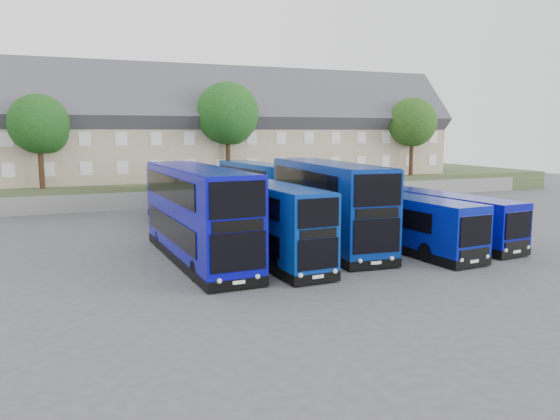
{
  "coord_description": "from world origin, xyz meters",
  "views": [
    {
      "loc": [
        -12.49,
        -23.58,
        6.68
      ],
      "look_at": [
        -0.99,
        5.06,
        2.2
      ],
      "focal_mm": 35.0,
      "sensor_mm": 36.0,
      "label": 1
    }
  ],
  "objects_px": {
    "dd_front_left": "(198,216)",
    "tree_west": "(41,126)",
    "dd_front_mid": "(272,224)",
    "tree_far": "(420,122)",
    "tree_mid": "(229,116)",
    "coach_east_a": "(401,222)",
    "tree_east": "(413,124)"
  },
  "relations": [
    {
      "from": "dd_front_left",
      "to": "tree_west",
      "type": "relative_size",
      "value": 1.6
    },
    {
      "from": "dd_front_mid",
      "to": "tree_far",
      "type": "xyz_separation_m",
      "value": [
        30.76,
        29.94,
        5.78
      ]
    },
    {
      "from": "tree_west",
      "to": "tree_mid",
      "type": "xyz_separation_m",
      "value": [
        16.0,
        0.5,
        1.02
      ]
    },
    {
      "from": "coach_east_a",
      "to": "tree_mid",
      "type": "xyz_separation_m",
      "value": [
        -3.32,
        23.14,
        6.57
      ]
    },
    {
      "from": "dd_front_left",
      "to": "coach_east_a",
      "type": "height_order",
      "value": "dd_front_left"
    },
    {
      "from": "tree_west",
      "to": "tree_far",
      "type": "relative_size",
      "value": 0.88
    },
    {
      "from": "tree_far",
      "to": "coach_east_a",
      "type": "bearing_deg",
      "value": -127.43
    },
    {
      "from": "tree_mid",
      "to": "tree_east",
      "type": "bearing_deg",
      "value": -1.43
    },
    {
      "from": "tree_far",
      "to": "dd_front_mid",
      "type": "bearing_deg",
      "value": -135.77
    },
    {
      "from": "coach_east_a",
      "to": "tree_east",
      "type": "distance_m",
      "value": 28.73
    },
    {
      "from": "dd_front_left",
      "to": "tree_mid",
      "type": "distance_m",
      "value": 24.13
    },
    {
      "from": "tree_mid",
      "to": "tree_east",
      "type": "xyz_separation_m",
      "value": [
        20.0,
        -0.5,
        -0.68
      ]
    },
    {
      "from": "coach_east_a",
      "to": "dd_front_left",
      "type": "bearing_deg",
      "value": 169.26
    },
    {
      "from": "dd_front_mid",
      "to": "tree_mid",
      "type": "xyz_separation_m",
      "value": [
        4.76,
        23.44,
        6.12
      ]
    },
    {
      "from": "dd_front_left",
      "to": "tree_west",
      "type": "height_order",
      "value": "tree_west"
    },
    {
      "from": "tree_east",
      "to": "tree_far",
      "type": "height_order",
      "value": "tree_far"
    },
    {
      "from": "dd_front_left",
      "to": "tree_east",
      "type": "bearing_deg",
      "value": 34.74
    },
    {
      "from": "tree_far",
      "to": "dd_front_left",
      "type": "bearing_deg",
      "value": -140.28
    },
    {
      "from": "tree_east",
      "to": "tree_far",
      "type": "relative_size",
      "value": 0.94
    },
    {
      "from": "dd_front_mid",
      "to": "tree_far",
      "type": "height_order",
      "value": "tree_far"
    },
    {
      "from": "tree_west",
      "to": "tree_mid",
      "type": "bearing_deg",
      "value": 1.79
    },
    {
      "from": "coach_east_a",
      "to": "tree_far",
      "type": "height_order",
      "value": "tree_far"
    },
    {
      "from": "dd_front_mid",
      "to": "tree_east",
      "type": "xyz_separation_m",
      "value": [
        24.76,
        22.94,
        5.44
      ]
    },
    {
      "from": "dd_front_left",
      "to": "dd_front_mid",
      "type": "height_order",
      "value": "dd_front_left"
    },
    {
      "from": "dd_front_left",
      "to": "coach_east_a",
      "type": "bearing_deg",
      "value": -8.35
    },
    {
      "from": "tree_west",
      "to": "dd_front_mid",
      "type": "bearing_deg",
      "value": -63.9
    },
    {
      "from": "tree_west",
      "to": "tree_far",
      "type": "height_order",
      "value": "tree_far"
    },
    {
      "from": "dd_front_left",
      "to": "tree_west",
      "type": "bearing_deg",
      "value": 107.41
    },
    {
      "from": "dd_front_mid",
      "to": "tree_east",
      "type": "relative_size",
      "value": 1.24
    },
    {
      "from": "coach_east_a",
      "to": "tree_far",
      "type": "relative_size",
      "value": 1.31
    },
    {
      "from": "dd_front_left",
      "to": "dd_front_mid",
      "type": "xyz_separation_m",
      "value": [
        3.48,
        -1.5,
        -0.42
      ]
    },
    {
      "from": "dd_front_mid",
      "to": "tree_west",
      "type": "height_order",
      "value": "tree_west"
    }
  ]
}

